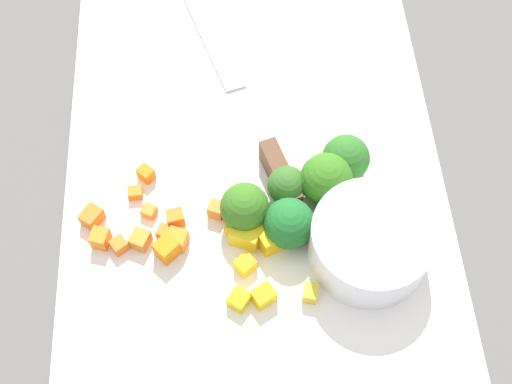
% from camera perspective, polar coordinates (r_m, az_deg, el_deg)
% --- Properties ---
extents(ground_plane, '(4.00, 4.00, 0.00)m').
position_cam_1_polar(ground_plane, '(0.58, 0.00, -1.05)').
color(ground_plane, '#615F5D').
extents(cutting_board, '(0.54, 0.33, 0.01)m').
position_cam_1_polar(cutting_board, '(0.58, 0.00, -0.77)').
color(cutting_board, white).
rests_on(cutting_board, ground_plane).
extents(prep_bowl, '(0.10, 0.10, 0.04)m').
position_cam_1_polar(prep_bowl, '(0.54, 9.67, -4.28)').
color(prep_bowl, white).
rests_on(prep_bowl, cutting_board).
extents(chef_knife, '(0.28, 0.10, 0.02)m').
position_cam_1_polar(chef_knife, '(0.60, 0.14, 5.35)').
color(chef_knife, silver).
rests_on(chef_knife, cutting_board).
extents(carrot_dice_0, '(0.02, 0.02, 0.01)m').
position_cam_1_polar(carrot_dice_0, '(0.55, -9.80, -4.01)').
color(carrot_dice_0, orange).
rests_on(carrot_dice_0, cutting_board).
extents(carrot_dice_1, '(0.01, 0.01, 0.01)m').
position_cam_1_polar(carrot_dice_1, '(0.58, -10.23, -0.07)').
color(carrot_dice_1, orange).
rests_on(carrot_dice_1, cutting_board).
extents(carrot_dice_2, '(0.02, 0.02, 0.01)m').
position_cam_1_polar(carrot_dice_2, '(0.56, -11.55, -4.45)').
color(carrot_dice_2, orange).
rests_on(carrot_dice_2, cutting_board).
extents(carrot_dice_3, '(0.02, 0.02, 0.02)m').
position_cam_1_polar(carrot_dice_3, '(0.54, -7.58, -4.79)').
color(carrot_dice_3, orange).
rests_on(carrot_dice_3, cutting_board).
extents(carrot_dice_4, '(0.02, 0.02, 0.01)m').
position_cam_1_polar(carrot_dice_4, '(0.55, -6.69, -4.03)').
color(carrot_dice_4, orange).
rests_on(carrot_dice_4, cutting_board).
extents(carrot_dice_5, '(0.01, 0.02, 0.01)m').
position_cam_1_polar(carrot_dice_5, '(0.56, -6.86, -2.20)').
color(carrot_dice_5, orange).
rests_on(carrot_dice_5, cutting_board).
extents(carrot_dice_6, '(0.02, 0.02, 0.01)m').
position_cam_1_polar(carrot_dice_6, '(0.57, -13.78, -2.05)').
color(carrot_dice_6, orange).
rests_on(carrot_dice_6, cutting_board).
extents(carrot_dice_7, '(0.01, 0.01, 0.01)m').
position_cam_1_polar(carrot_dice_7, '(0.57, -9.08, -1.60)').
color(carrot_dice_7, orange).
rests_on(carrot_dice_7, cutting_board).
extents(carrot_dice_8, '(0.02, 0.02, 0.01)m').
position_cam_1_polar(carrot_dice_8, '(0.56, -3.41, -1.48)').
color(carrot_dice_8, orange).
rests_on(carrot_dice_8, cutting_board).
extents(carrot_dice_9, '(0.02, 0.02, 0.02)m').
position_cam_1_polar(carrot_dice_9, '(0.56, -13.09, -3.86)').
color(carrot_dice_9, orange).
rests_on(carrot_dice_9, cutting_board).
extents(carrot_dice_10, '(0.02, 0.02, 0.01)m').
position_cam_1_polar(carrot_dice_10, '(0.58, -9.33, 1.55)').
color(carrot_dice_10, orange).
rests_on(carrot_dice_10, cutting_board).
extents(carrot_dice_11, '(0.02, 0.02, 0.01)m').
position_cam_1_polar(carrot_dice_11, '(0.55, -7.64, -3.48)').
color(carrot_dice_11, orange).
rests_on(carrot_dice_11, cutting_board).
extents(pepper_dice_0, '(0.03, 0.03, 0.02)m').
position_cam_1_polar(pepper_dice_0, '(0.54, -0.85, -3.57)').
color(pepper_dice_0, yellow).
rests_on(pepper_dice_0, cutting_board).
extents(pepper_dice_1, '(0.02, 0.02, 0.01)m').
position_cam_1_polar(pepper_dice_1, '(0.53, -1.46, -9.12)').
color(pepper_dice_1, yellow).
rests_on(pepper_dice_1, cutting_board).
extents(pepper_dice_2, '(0.02, 0.02, 0.01)m').
position_cam_1_polar(pepper_dice_2, '(0.53, 0.95, -8.79)').
color(pepper_dice_2, yellow).
rests_on(pepper_dice_2, cutting_board).
extents(pepper_dice_3, '(0.02, 0.01, 0.01)m').
position_cam_1_polar(pepper_dice_3, '(0.53, 4.65, -8.54)').
color(pepper_dice_3, yellow).
rests_on(pepper_dice_3, cutting_board).
extents(pepper_dice_4, '(0.02, 0.02, 0.01)m').
position_cam_1_polar(pepper_dice_4, '(0.54, -0.92, -6.20)').
color(pepper_dice_4, yellow).
rests_on(pepper_dice_4, cutting_board).
extents(pepper_dice_5, '(0.02, 0.02, 0.01)m').
position_cam_1_polar(pepper_dice_5, '(0.55, -1.82, -2.47)').
color(pepper_dice_5, yellow).
rests_on(pepper_dice_5, cutting_board).
extents(pepper_dice_6, '(0.03, 0.03, 0.02)m').
position_cam_1_polar(pepper_dice_6, '(0.54, 1.35, -3.89)').
color(pepper_dice_6, yellow).
rests_on(pepper_dice_6, cutting_board).
extents(broccoli_floret_0, '(0.04, 0.04, 0.04)m').
position_cam_1_polar(broccoli_floret_0, '(0.54, 2.83, -2.72)').
color(broccoli_floret_0, '#93AE5E').
rests_on(broccoli_floret_0, cutting_board).
extents(broccoli_floret_1, '(0.04, 0.04, 0.04)m').
position_cam_1_polar(broccoli_floret_1, '(0.57, 7.64, 2.83)').
color(broccoli_floret_1, '#85BD5C').
rests_on(broccoli_floret_1, cutting_board).
extents(broccoli_floret_2, '(0.04, 0.04, 0.05)m').
position_cam_1_polar(broccoli_floret_2, '(0.55, 5.99, 0.94)').
color(broccoli_floret_2, '#90B965').
rests_on(broccoli_floret_2, cutting_board).
extents(broccoli_floret_3, '(0.04, 0.04, 0.04)m').
position_cam_1_polar(broccoli_floret_3, '(0.54, -0.97, -1.32)').
color(broccoli_floret_3, '#82AF65').
rests_on(broccoli_floret_3, cutting_board).
extents(broccoli_floret_4, '(0.03, 0.03, 0.03)m').
position_cam_1_polar(broccoli_floret_4, '(0.56, 2.68, 0.37)').
color(broccoli_floret_4, '#8DBC6D').
rests_on(broccoli_floret_4, cutting_board).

